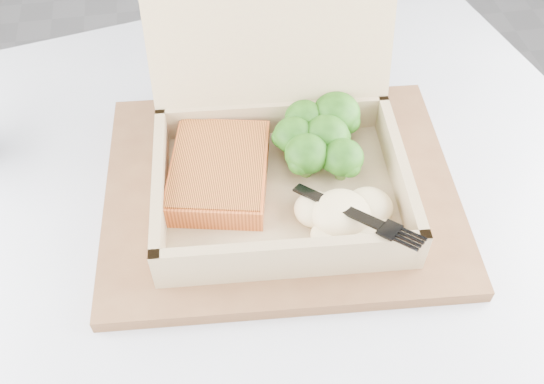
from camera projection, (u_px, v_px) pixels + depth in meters
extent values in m
plane|color=gray|center=(253.00, 227.00, 1.52)|extent=(4.00, 4.00, 0.00)
cube|color=silver|center=(260.00, 268.00, 0.58)|extent=(0.99, 0.99, 0.03)
cube|color=brown|center=(280.00, 190.00, 0.62)|extent=(0.37, 0.31, 0.02)
cube|color=#A18360|center=(281.00, 195.00, 0.60)|extent=(0.25, 0.20, 0.01)
cube|color=#9A825B|center=(161.00, 191.00, 0.58)|extent=(0.02, 0.19, 0.05)
cube|color=#9A825B|center=(399.00, 175.00, 0.59)|extent=(0.02, 0.19, 0.05)
cube|color=#9A825B|center=(291.00, 259.00, 0.53)|extent=(0.24, 0.03, 0.05)
cube|color=#9A825B|center=(273.00, 120.00, 0.64)|extent=(0.24, 0.03, 0.05)
cube|color=#A18360|center=(270.00, 16.00, 0.57)|extent=(0.24, 0.08, 0.18)
cube|color=orange|center=(219.00, 172.00, 0.59)|extent=(0.12, 0.14, 0.03)
ellipsoid|color=#F7E5A0|center=(342.00, 214.00, 0.56)|extent=(0.09, 0.08, 0.03)
cube|color=black|center=(295.00, 180.00, 0.57)|extent=(0.07, 0.08, 0.02)
cube|color=black|center=(357.00, 219.00, 0.54)|extent=(0.04, 0.04, 0.01)
cube|color=white|center=(230.00, 70.00, 0.75)|extent=(0.10, 0.15, 0.00)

